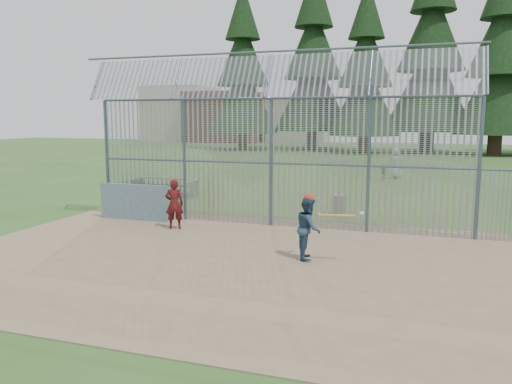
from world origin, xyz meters
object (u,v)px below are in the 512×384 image
(trash_can, at_px, (339,205))
(bleacher, at_px, (165,186))
(dugout_wall, at_px, (134,202))
(onlooker, at_px, (174,204))
(batter, at_px, (309,228))

(trash_can, xyz_separation_m, bleacher, (-8.09, 2.27, 0.03))
(dugout_wall, relative_size, bleacher, 0.83)
(dugout_wall, xyz_separation_m, onlooker, (1.92, -0.79, 0.17))
(dugout_wall, bearing_deg, onlooker, -22.36)
(onlooker, distance_m, bleacher, 7.06)
(dugout_wall, xyz_separation_m, trash_can, (6.39, 2.99, -0.24))
(dugout_wall, bearing_deg, trash_can, 25.09)
(dugout_wall, distance_m, onlooker, 2.08)
(bleacher, bearing_deg, batter, -44.23)
(batter, height_order, trash_can, batter)
(dugout_wall, relative_size, onlooker, 1.63)
(batter, bearing_deg, trash_can, -11.10)
(onlooker, height_order, bleacher, onlooker)
(onlooker, bearing_deg, trash_can, -160.70)
(onlooker, bearing_deg, batter, 135.94)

